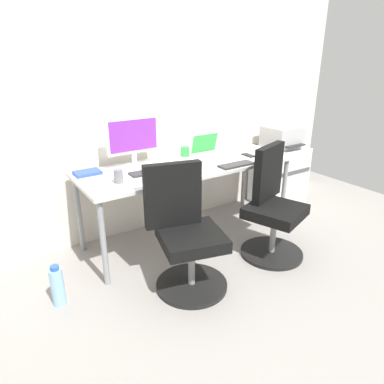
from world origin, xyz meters
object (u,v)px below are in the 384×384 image
at_px(side_cabinet, 278,175).
at_px(water_bottle_on_floor, 58,286).
at_px(office_chair_right, 272,208).
at_px(coffee_mug, 185,152).
at_px(desktop_monitor, 133,138).
at_px(printer, 282,137).
at_px(open_laptop, 209,151).
at_px(office_chair_left, 185,234).

relative_size(side_cabinet, water_bottle_on_floor, 2.14).
relative_size(office_chair_right, coffee_mug, 10.22).
height_order(side_cabinet, desktop_monitor, desktop_monitor).
distance_m(printer, water_bottle_on_floor, 2.77).
distance_m(printer, desktop_monitor, 1.79).
height_order(printer, water_bottle_on_floor, printer).
relative_size(desktop_monitor, open_laptop, 1.55).
relative_size(office_chair_right, desktop_monitor, 1.96).
xyz_separation_m(water_bottle_on_floor, desktop_monitor, (0.87, 0.55, 0.83)).
height_order(water_bottle_on_floor, open_laptop, open_laptop).
bearing_deg(office_chair_left, coffee_mug, 57.83).
relative_size(side_cabinet, coffee_mug, 7.22).
relative_size(printer, desktop_monitor, 0.83).
height_order(printer, open_laptop, open_laptop).
bearing_deg(side_cabinet, coffee_mug, 175.37).
bearing_deg(printer, open_laptop, -177.13).
bearing_deg(office_chair_left, water_bottle_on_floor, 161.84).
xyz_separation_m(office_chair_right, desktop_monitor, (-0.88, 0.84, 0.55)).
height_order(side_cabinet, coffee_mug, coffee_mug).
bearing_deg(office_chair_right, coffee_mug, 110.75).
xyz_separation_m(desktop_monitor, coffee_mug, (0.55, 0.03, -0.20)).
bearing_deg(printer, desktop_monitor, 177.87).
xyz_separation_m(office_chair_right, side_cabinet, (0.90, 0.77, -0.09)).
relative_size(open_laptop, coffee_mug, 3.37).
height_order(open_laptop, coffee_mug, open_laptop).
bearing_deg(water_bottle_on_floor, coffee_mug, 22.47).
xyz_separation_m(water_bottle_on_floor, coffee_mug, (1.42, 0.59, 0.63)).
height_order(desktop_monitor, coffee_mug, desktop_monitor).
bearing_deg(side_cabinet, printer, -90.00).
bearing_deg(side_cabinet, open_laptop, -177.08).
bearing_deg(water_bottle_on_floor, office_chair_left, -18.16).
relative_size(side_cabinet, open_laptop, 2.14).
xyz_separation_m(office_chair_right, coffee_mug, (-0.33, 0.87, 0.35)).
bearing_deg(office_chair_left, office_chair_right, -0.11).
relative_size(office_chair_right, open_laptop, 3.03).
bearing_deg(open_laptop, printer, 2.87).
distance_m(office_chair_right, printer, 1.24).
distance_m(office_chair_left, coffee_mug, 1.09).
height_order(desktop_monitor, open_laptop, desktop_monitor).
xyz_separation_m(side_cabinet, coffee_mug, (-1.23, 0.10, 0.44)).
relative_size(office_chair_left, coffee_mug, 10.22).
distance_m(open_laptop, coffee_mug, 0.23).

